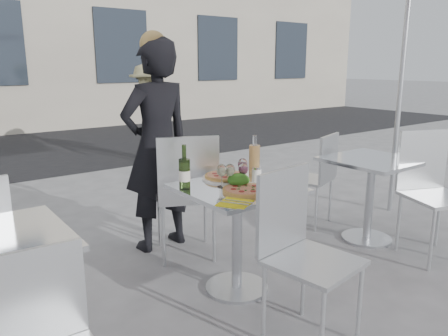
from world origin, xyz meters
TOP-DOWN VIEW (x-y plane):
  - ground at (0.00, 0.00)m, footprint 80.00×80.00m
  - street_asphalt at (0.00, 6.50)m, footprint 24.00×5.00m
  - main_table at (0.00, 0.00)m, footprint 0.72×0.72m
  - side_table_right at (1.50, 0.00)m, footprint 0.72×0.72m
  - chair_far at (-0.01, 0.62)m, footprint 0.62×0.63m
  - chair_near at (-0.05, -0.62)m, footprint 0.50×0.52m
  - side_chair_rfar at (1.42, 0.55)m, footprint 0.53×0.53m
  - side_chair_rnear at (1.65, -0.45)m, footprint 0.61×0.62m
  - woman_diner at (-0.06, 1.00)m, footprint 0.67×0.47m
  - pedestrian_b at (1.50, 4.19)m, footprint 1.00×1.17m
  - pizza_near at (-0.02, -0.12)m, footprint 0.30×0.30m
  - pizza_far at (0.06, 0.21)m, footprint 0.33×0.33m
  - salad_plate at (0.01, 0.01)m, footprint 0.22×0.22m
  - wine_bottle at (-0.31, 0.16)m, footprint 0.07×0.08m
  - carafe at (0.31, 0.19)m, footprint 0.08×0.08m
  - sugar_shaker at (0.18, 0.02)m, footprint 0.06×0.06m
  - wineglass_white_a at (-0.09, 0.06)m, footprint 0.07×0.07m
  - wineglass_white_b at (-0.04, 0.03)m, footprint 0.07×0.07m
  - wineglass_red_a at (0.06, 0.01)m, footprint 0.07×0.07m
  - wineglass_red_b at (0.14, 0.12)m, footprint 0.07×0.07m
  - napkin_left at (-0.23, -0.27)m, footprint 0.25×0.25m
  - napkin_right at (0.27, -0.20)m, footprint 0.20×0.20m

SIDE VIEW (x-z plane):
  - ground at x=0.00m, z-range 0.00..0.00m
  - street_asphalt at x=0.00m, z-range 0.00..0.00m
  - side_chair_rfar at x=1.42m, z-range 0.08..0.99m
  - main_table at x=0.00m, z-range 0.16..0.91m
  - side_table_right at x=1.50m, z-range 0.16..0.91m
  - chair_near at x=-0.05m, z-range 0.09..1.07m
  - side_chair_rnear at x=1.65m, z-range 0.09..1.12m
  - chair_far at x=-0.01m, z-range 0.09..1.12m
  - napkin_left at x=-0.23m, z-range 0.75..0.76m
  - napkin_right at x=0.27m, z-range 0.75..0.76m
  - pizza_near at x=-0.02m, z-range 0.75..0.77m
  - pizza_far at x=0.06m, z-range 0.75..0.78m
  - salad_plate at x=0.01m, z-range 0.74..0.83m
  - pedestrian_b at x=1.50m, z-range 0.00..1.57m
  - sugar_shaker at x=0.18m, z-range 0.75..0.86m
  - wineglass_white_a at x=-0.09m, z-range 0.78..0.94m
  - wineglass_white_b at x=-0.04m, z-range 0.78..0.94m
  - wineglass_red_a at x=0.06m, z-range 0.78..0.94m
  - wineglass_red_b at x=0.14m, z-range 0.78..0.94m
  - wine_bottle at x=-0.31m, z-range 0.72..1.01m
  - carafe at x=0.31m, z-range 0.72..1.01m
  - woman_diner at x=-0.06m, z-range 0.00..1.76m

